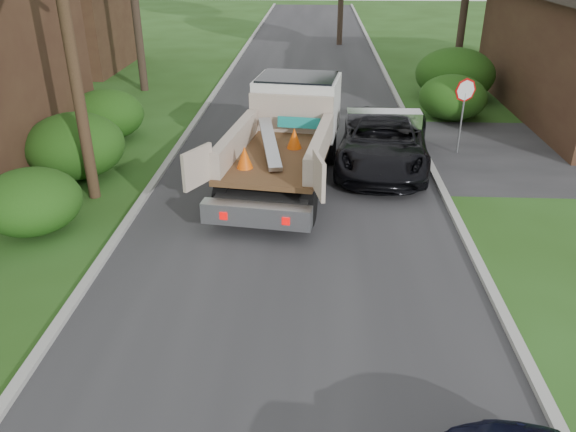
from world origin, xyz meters
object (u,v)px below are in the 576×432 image
Objects in this scene: house_left_far at (53,8)px; stop_sign at (464,100)px; flatbed_truck at (290,126)px; black_pickup at (384,141)px.

stop_sign is at bearing -34.81° from house_left_far.
house_left_far reaches higher than flatbed_truck.
stop_sign is 3.03m from black_pickup.
black_pickup is at bearing -154.47° from stop_sign.
house_left_far is 21.62m from black_pickup.
house_left_far is 20.01m from flatbed_truck.
flatbed_truck is at bearing -160.77° from stop_sign.
house_left_far is 1.32× the size of black_pickup.
flatbed_truck is (-5.44, -1.90, -0.35)m from stop_sign.
house_left_far is (-18.70, 13.00, 1.27)m from stop_sign.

